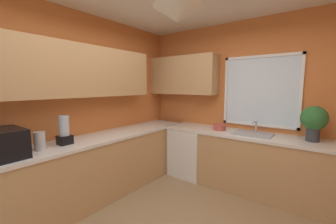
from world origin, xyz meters
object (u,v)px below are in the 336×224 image
dishwasher (190,152)px  blender_appliance (64,131)px  potted_plant (314,120)px  bowl (219,127)px  kettle (40,141)px  sink_assembly (253,133)px  microwave (1,144)px

dishwasher → blender_appliance: size_ratio=2.33×
potted_plant → bowl: bearing=-177.7°
kettle → sink_assembly: kettle is taller
dishwasher → kettle: kettle is taller
dishwasher → sink_assembly: sink_assembly is taller
sink_assembly → bowl: 0.53m
kettle → bowl: 2.54m
blender_appliance → kettle: bearing=-86.1°
potted_plant → blender_appliance: size_ratio=1.28×
sink_assembly → bowl: sink_assembly is taller
microwave → potted_plant: 3.60m
sink_assembly → blender_appliance: 2.62m
potted_plant → bowl: potted_plant is taller
dishwasher → bowl: bowl is taller
microwave → potted_plant: (2.45, 2.64, 0.13)m
sink_assembly → kettle: bearing=-127.0°
dishwasher → blender_appliance: (-0.66, -1.93, 0.63)m
microwave → bowl: (1.19, 2.59, -0.10)m
kettle → bowl: size_ratio=1.00×
dishwasher → kettle: (-0.64, -2.22, 0.57)m
kettle → sink_assembly: bearing=53.0°
kettle → potted_plant: size_ratio=0.45×
potted_plant → kettle: bearing=-136.6°
kettle → bowl: bearing=62.5°
kettle → blender_appliance: bearing=93.9°
dishwasher → bowl: size_ratio=4.02×
microwave → bowl: size_ratio=2.30×
microwave → potted_plant: size_ratio=1.04×
microwave → sink_assembly: (1.72, 2.60, -0.13)m
microwave → kettle: 0.34m
potted_plant → sink_assembly: bearing=-176.6°
sink_assembly → blender_appliance: bearing=-131.2°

